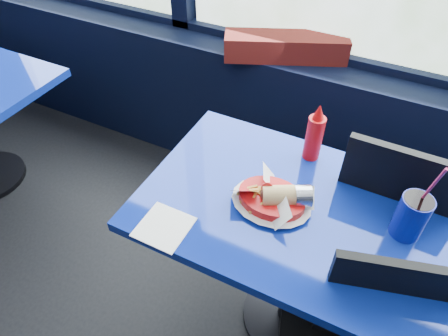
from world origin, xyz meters
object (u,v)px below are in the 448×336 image
ketchup_bottle (314,135)px  planter_box (286,47)px  soda_cup (411,216)px  near_table (308,245)px  chair_near_back (386,210)px  food_basket (273,198)px

ketchup_bottle → planter_box: bearing=119.5°
ketchup_bottle → soda_cup: bearing=-29.4°
near_table → chair_near_back: (0.23, 0.32, -0.02)m
planter_box → ketchup_bottle: bearing=-83.9°
chair_near_back → ketchup_bottle: (-0.33, -0.05, 0.31)m
planter_box → soda_cup: (0.71, -0.80, -0.03)m
ketchup_bottle → chair_near_back: bearing=8.6°
near_table → chair_near_back: size_ratio=1.26×
chair_near_back → soda_cup: size_ratio=2.94×
chair_near_back → food_basket: 0.56m
planter_box → ketchup_bottle: (0.33, -0.59, -0.00)m
chair_near_back → planter_box: size_ratio=1.60×
food_basket → planter_box: bearing=104.9°
chair_near_back → planter_box: (-0.67, 0.54, 0.31)m
near_table → food_basket: 0.26m
planter_box → food_basket: size_ratio=2.30×
planter_box → food_basket: bearing=-95.0°
soda_cup → planter_box: bearing=131.6°
ketchup_bottle → soda_cup: (0.38, -0.21, -0.02)m
near_table → ketchup_bottle: size_ratio=5.02×
chair_near_back → food_basket: bearing=43.4°
soda_cup → near_table: bearing=-169.3°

